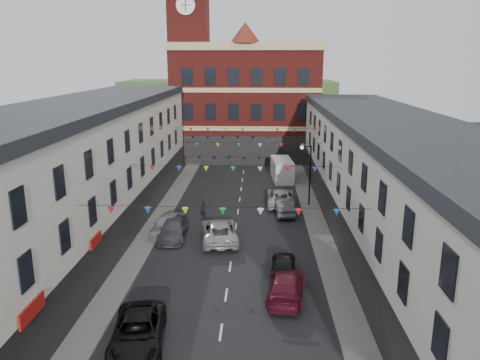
# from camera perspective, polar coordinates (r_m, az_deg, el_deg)

# --- Properties ---
(ground) EXTENTS (160.00, 160.00, 0.00)m
(ground) POSITION_cam_1_polar(r_m,az_deg,el_deg) (32.61, -1.20, -10.52)
(ground) COLOR black
(ground) RESTS_ON ground
(pavement_left) EXTENTS (1.80, 64.00, 0.15)m
(pavement_left) POSITION_cam_1_polar(r_m,az_deg,el_deg) (35.46, -12.33, -8.62)
(pavement_left) COLOR #605E5B
(pavement_left) RESTS_ON ground
(pavement_right) EXTENTS (1.80, 64.00, 0.15)m
(pavement_right) POSITION_cam_1_polar(r_m,az_deg,el_deg) (34.72, 10.59, -9.04)
(pavement_right) COLOR #605E5B
(pavement_right) RESTS_ON ground
(terrace_left) EXTENTS (8.40, 56.00, 10.70)m
(terrace_left) POSITION_cam_1_polar(r_m,az_deg,el_deg) (34.47, -21.09, -0.67)
(terrace_left) COLOR beige
(terrace_left) RESTS_ON ground
(terrace_right) EXTENTS (8.40, 56.00, 9.70)m
(terrace_right) POSITION_cam_1_polar(r_m,az_deg,el_deg) (33.30, 19.55, -1.93)
(terrace_right) COLOR beige
(terrace_right) RESTS_ON ground
(civic_building) EXTENTS (20.60, 13.30, 18.50)m
(civic_building) POSITION_cam_1_polar(r_m,az_deg,el_deg) (67.74, 0.73, 9.62)
(civic_building) COLOR maroon
(civic_building) RESTS_ON ground
(clock_tower) EXTENTS (5.60, 5.60, 30.00)m
(clock_tower) POSITION_cam_1_polar(r_m,az_deg,el_deg) (65.22, -6.17, 15.34)
(clock_tower) COLOR maroon
(clock_tower) RESTS_ON ground
(distant_hill) EXTENTS (40.00, 14.00, 10.00)m
(distant_hill) POSITION_cam_1_polar(r_m,az_deg,el_deg) (92.13, -1.37, 8.91)
(distant_hill) COLOR #325126
(distant_hill) RESTS_ON ground
(street_lamp) EXTENTS (1.10, 0.36, 6.00)m
(street_lamp) POSITION_cam_1_polar(r_m,az_deg,el_deg) (44.87, 8.25, 1.57)
(street_lamp) COLOR black
(street_lamp) RESTS_ON ground
(car_left_c) EXTENTS (3.15, 5.68, 1.50)m
(car_left_c) POSITION_cam_1_polar(r_m,az_deg,el_deg) (24.74, -12.37, -17.61)
(car_left_c) COLOR black
(car_left_c) RESTS_ON ground
(car_left_d) EXTENTS (2.15, 5.05, 1.45)m
(car_left_d) POSITION_cam_1_polar(r_m,az_deg,el_deg) (37.70, -8.15, -5.95)
(car_left_d) COLOR #404147
(car_left_d) RESTS_ON ground
(car_left_e) EXTENTS (2.47, 4.94, 1.62)m
(car_left_e) POSITION_cam_1_polar(r_m,az_deg,el_deg) (38.71, -8.83, -5.30)
(car_left_e) COLOR #93949B
(car_left_e) RESTS_ON ground
(car_right_c) EXTENTS (2.77, 5.43, 1.51)m
(car_right_c) POSITION_cam_1_polar(r_m,az_deg,el_deg) (28.58, 5.68, -12.69)
(car_right_c) COLOR #551120
(car_right_c) RESTS_ON ground
(car_right_d) EXTENTS (1.85, 4.07, 1.36)m
(car_right_d) POSITION_cam_1_polar(r_m,az_deg,el_deg) (31.51, 5.34, -10.15)
(car_right_d) COLOR black
(car_right_d) RESTS_ON ground
(car_right_e) EXTENTS (1.93, 4.64, 1.49)m
(car_right_e) POSITION_cam_1_polar(r_m,az_deg,el_deg) (43.11, 5.36, -3.22)
(car_right_e) COLOR #484A4F
(car_right_e) RESTS_ON ground
(car_right_f) EXTENTS (2.72, 5.72, 1.58)m
(car_right_f) POSITION_cam_1_polar(r_m,az_deg,el_deg) (45.82, 4.97, -2.09)
(car_right_f) COLOR #B3B6B8
(car_right_f) RESTS_ON ground
(moving_car) EXTENTS (3.46, 6.17, 1.63)m
(moving_car) POSITION_cam_1_polar(r_m,az_deg,el_deg) (36.76, -2.53, -6.21)
(moving_car) COLOR #9FA2A6
(moving_car) RESTS_ON ground
(white_van) EXTENTS (2.61, 5.77, 2.48)m
(white_van) POSITION_cam_1_polar(r_m,az_deg,el_deg) (55.28, 5.14, 1.25)
(white_van) COLOR silver
(white_van) RESTS_ON ground
(pedestrian) EXTENTS (0.70, 0.60, 1.62)m
(pedestrian) POSITION_cam_1_polar(r_m,az_deg,el_deg) (41.73, -4.51, -3.71)
(pedestrian) COLOR black
(pedestrian) RESTS_ON ground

